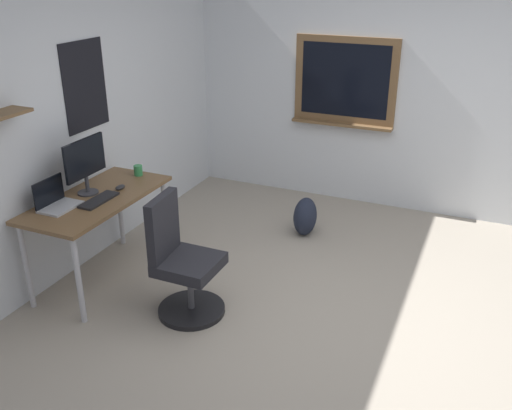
# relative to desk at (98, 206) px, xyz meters

# --- Properties ---
(ground_plane) EXTENTS (5.20, 5.20, 0.00)m
(ground_plane) POSITION_rel_desk_xyz_m (0.13, -2.06, -0.67)
(ground_plane) COLOR #9E9384
(ground_plane) RESTS_ON ground
(wall_back) EXTENTS (5.00, 0.30, 2.60)m
(wall_back) POSITION_rel_desk_xyz_m (0.12, 0.39, 0.63)
(wall_back) COLOR silver
(wall_back) RESTS_ON ground
(wall_right) EXTENTS (0.22, 5.00, 2.60)m
(wall_right) POSITION_rel_desk_xyz_m (2.57, -2.03, 0.63)
(wall_right) COLOR silver
(wall_right) RESTS_ON ground
(desk) EXTENTS (1.30, 0.62, 0.76)m
(desk) POSITION_rel_desk_xyz_m (0.00, 0.00, 0.00)
(desk) COLOR brown
(desk) RESTS_ON ground
(office_chair) EXTENTS (0.52, 0.52, 0.95)m
(office_chair) POSITION_rel_desk_xyz_m (-0.16, -0.87, -0.27)
(office_chair) COLOR black
(office_chair) RESTS_ON ground
(laptop) EXTENTS (0.31, 0.21, 0.23)m
(laptop) POSITION_rel_desk_xyz_m (-0.29, 0.15, 0.14)
(laptop) COLOR #ADAFB5
(laptop) RESTS_ON desk
(monitor_primary) EXTENTS (0.46, 0.17, 0.46)m
(monitor_primary) POSITION_rel_desk_xyz_m (0.03, 0.10, 0.35)
(monitor_primary) COLOR #38383D
(monitor_primary) RESTS_ON desk
(keyboard) EXTENTS (0.37, 0.13, 0.02)m
(keyboard) POSITION_rel_desk_xyz_m (-0.07, -0.08, 0.09)
(keyboard) COLOR black
(keyboard) RESTS_ON desk
(computer_mouse) EXTENTS (0.10, 0.06, 0.03)m
(computer_mouse) POSITION_rel_desk_xyz_m (0.21, -0.08, 0.10)
(computer_mouse) COLOR #262628
(computer_mouse) RESTS_ON desk
(coffee_mug) EXTENTS (0.08, 0.08, 0.09)m
(coffee_mug) POSITION_rel_desk_xyz_m (0.55, -0.03, 0.13)
(coffee_mug) COLOR #338C4C
(coffee_mug) RESTS_ON desk
(backpack) EXTENTS (0.32, 0.22, 0.39)m
(backpack) POSITION_rel_desk_xyz_m (1.48, -1.29, -0.48)
(backpack) COLOR #1E2333
(backpack) RESTS_ON ground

